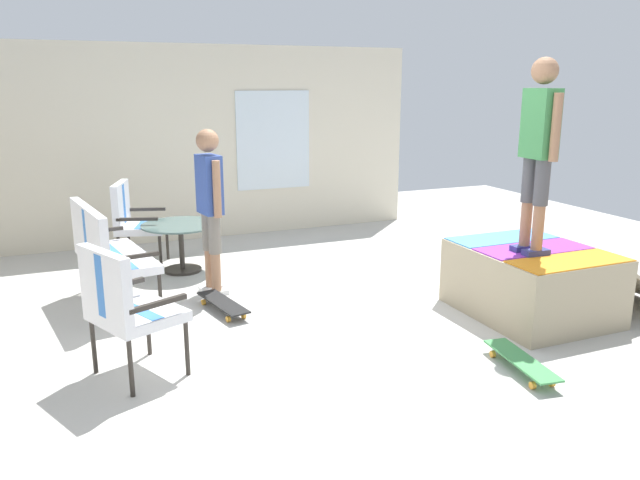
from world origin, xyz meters
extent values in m
cube|color=beige|center=(0.00, 0.00, -0.05)|extent=(12.00, 12.00, 0.10)
cube|color=beige|center=(3.80, 0.50, 1.33)|extent=(0.20, 6.00, 2.67)
cube|color=silver|center=(3.69, -0.40, 1.35)|extent=(0.03, 1.10, 1.40)
cube|color=tan|center=(-0.52, -1.53, 0.32)|extent=(1.37, 1.14, 0.64)
cube|color=orange|center=(-0.98, -1.53, 0.65)|extent=(0.44, 1.09, 0.01)
cube|color=purple|center=(-0.52, -1.53, 0.65)|extent=(0.44, 1.09, 0.01)
cube|color=#4C99D8|center=(-0.07, -1.53, 0.65)|extent=(0.44, 1.09, 0.01)
cylinder|color=#B2B2B7|center=(-0.53, -0.99, 0.62)|extent=(1.31, 0.06, 0.05)
cube|color=tan|center=(-0.52, -2.50, 0.29)|extent=(1.33, 0.92, 0.53)
cylinder|color=#2D2823|center=(0.74, 1.74, 0.22)|extent=(0.04, 0.04, 0.44)
cylinder|color=#2D2823|center=(1.90, 1.92, 0.22)|extent=(0.04, 0.04, 0.44)
cylinder|color=#2D2823|center=(0.67, 2.20, 0.22)|extent=(0.04, 0.04, 0.44)
cylinder|color=#2D2823|center=(1.83, 2.39, 0.22)|extent=(0.04, 0.04, 0.44)
cube|color=silver|center=(1.28, 2.06, 0.48)|extent=(1.32, 0.74, 0.08)
cube|color=#3872C6|center=(1.28, 2.06, 0.52)|extent=(1.21, 0.29, 0.00)
cube|color=silver|center=(1.25, 2.29, 0.77)|extent=(1.25, 0.27, 0.50)
cube|color=#3872C6|center=(1.25, 2.29, 0.77)|extent=(0.11, 0.10, 0.46)
cube|color=#2D2823|center=(0.69, 1.97, 0.64)|extent=(0.11, 0.47, 0.04)
cube|color=#2D2823|center=(1.88, 2.16, 0.64)|extent=(0.11, 0.47, 0.04)
cylinder|color=#2D2823|center=(2.26, 1.50, 0.22)|extent=(0.04, 0.04, 0.44)
cylinder|color=#2D2823|center=(2.78, 1.33, 0.22)|extent=(0.04, 0.04, 0.44)
cylinder|color=#2D2823|center=(2.41, 1.95, 0.22)|extent=(0.04, 0.04, 0.44)
cylinder|color=#2D2823|center=(2.92, 1.78, 0.22)|extent=(0.04, 0.04, 0.44)
cube|color=silver|center=(2.59, 1.64, 0.48)|extent=(0.76, 0.71, 0.08)
cube|color=#3872C6|center=(2.59, 1.64, 0.52)|extent=(0.58, 0.27, 0.00)
cube|color=silver|center=(2.66, 1.86, 0.77)|extent=(0.61, 0.27, 0.50)
cube|color=#3872C6|center=(2.66, 1.86, 0.77)|extent=(0.12, 0.11, 0.46)
cube|color=#2D2823|center=(2.31, 1.73, 0.64)|extent=(0.18, 0.46, 0.04)
cube|color=#2D2823|center=(2.87, 1.55, 0.64)|extent=(0.18, 0.46, 0.04)
cylinder|color=#2D2823|center=(-0.54, 1.75, 0.22)|extent=(0.04, 0.04, 0.44)
cylinder|color=#2D2823|center=(-0.05, 1.96, 0.22)|extent=(0.04, 0.04, 0.44)
cylinder|color=#2D2823|center=(-0.73, 2.18, 0.22)|extent=(0.04, 0.04, 0.44)
cylinder|color=#2D2823|center=(-0.23, 2.39, 0.22)|extent=(0.04, 0.04, 0.44)
cube|color=silver|center=(-0.39, 2.07, 0.48)|extent=(0.79, 0.75, 0.08)
cube|color=#3872C6|center=(-0.39, 2.07, 0.52)|extent=(0.57, 0.32, 0.00)
cube|color=silver|center=(-0.48, 2.29, 0.77)|extent=(0.60, 0.32, 0.50)
cube|color=#3872C6|center=(-0.48, 2.29, 0.77)|extent=(0.13, 0.12, 0.46)
cube|color=#2D2823|center=(-0.65, 1.96, 0.64)|extent=(0.22, 0.45, 0.04)
cube|color=#2D2823|center=(-0.12, 2.19, 0.64)|extent=(0.22, 0.45, 0.04)
cylinder|color=#2D2823|center=(2.19, 1.26, 0.28)|extent=(0.06, 0.06, 0.55)
cylinder|color=#2D2823|center=(2.19, 1.26, 0.01)|extent=(0.44, 0.44, 0.03)
cylinder|color=#4C6660|center=(2.19, 1.26, 0.56)|extent=(0.90, 0.90, 0.02)
cube|color=silver|center=(1.18, 1.10, 0.03)|extent=(0.14, 0.25, 0.05)
cylinder|color=#9E7051|center=(1.18, 1.10, 0.25)|extent=(0.10, 0.10, 0.40)
cylinder|color=slate|center=(1.18, 1.10, 0.66)|extent=(0.13, 0.13, 0.40)
cube|color=silver|center=(1.35, 1.13, 0.03)|extent=(0.14, 0.25, 0.05)
cylinder|color=#9E7051|center=(1.35, 1.13, 0.25)|extent=(0.10, 0.10, 0.40)
cylinder|color=slate|center=(1.35, 1.13, 0.66)|extent=(0.13, 0.13, 0.40)
cube|color=#334C99|center=(1.27, 1.11, 1.16)|extent=(0.34, 0.23, 0.60)
sphere|color=#9E7051|center=(1.27, 1.11, 1.60)|extent=(0.23, 0.23, 0.23)
cylinder|color=#9E7051|center=(1.07, 1.08, 1.14)|extent=(0.08, 0.08, 0.57)
cylinder|color=#9E7051|center=(1.46, 1.14, 1.14)|extent=(0.08, 0.08, 0.57)
cube|color=navy|center=(-0.72, -1.38, 0.68)|extent=(0.12, 0.25, 0.05)
cylinder|color=#9E7051|center=(-0.72, -1.38, 0.91)|extent=(0.10, 0.10, 0.41)
cylinder|color=#4C4C51|center=(-0.72, -1.38, 1.31)|extent=(0.13, 0.13, 0.41)
cube|color=navy|center=(-0.55, -1.38, 0.68)|extent=(0.12, 0.25, 0.05)
cylinder|color=#9E7051|center=(-0.55, -1.38, 0.91)|extent=(0.10, 0.10, 0.41)
cylinder|color=#4C4C51|center=(-0.55, -1.38, 1.31)|extent=(0.13, 0.13, 0.41)
cube|color=#3F8C4C|center=(-0.64, -1.38, 1.82)|extent=(0.33, 0.20, 0.60)
sphere|color=#9E7051|center=(-0.64, -1.38, 2.26)|extent=(0.23, 0.23, 0.23)
cylinder|color=#9E7051|center=(-0.84, -1.37, 1.80)|extent=(0.08, 0.08, 0.57)
cylinder|color=#9E7051|center=(-0.44, -1.39, 1.80)|extent=(0.08, 0.08, 0.57)
cube|color=black|center=(0.68, 1.16, 0.09)|extent=(0.82, 0.35, 0.02)
cylinder|color=gold|center=(0.97, 1.14, 0.03)|extent=(0.06, 0.04, 0.06)
cylinder|color=gold|center=(0.94, 1.30, 0.03)|extent=(0.06, 0.04, 0.06)
cylinder|color=gold|center=(0.42, 1.03, 0.03)|extent=(0.06, 0.04, 0.06)
cylinder|color=gold|center=(0.39, 1.19, 0.03)|extent=(0.06, 0.04, 0.06)
cube|color=#3F8C4C|center=(-1.48, -0.63, 0.09)|extent=(0.82, 0.31, 0.02)
cylinder|color=gold|center=(-1.22, -0.75, 0.03)|extent=(0.06, 0.04, 0.06)
cylinder|color=gold|center=(-1.19, -0.59, 0.03)|extent=(0.06, 0.04, 0.06)
cylinder|color=gold|center=(-1.77, -0.67, 0.03)|extent=(0.06, 0.04, 0.06)
cylinder|color=gold|center=(-1.75, -0.51, 0.03)|extent=(0.06, 0.04, 0.06)
camera|label=1|loc=(-4.97, 2.53, 2.17)|focal=35.19mm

